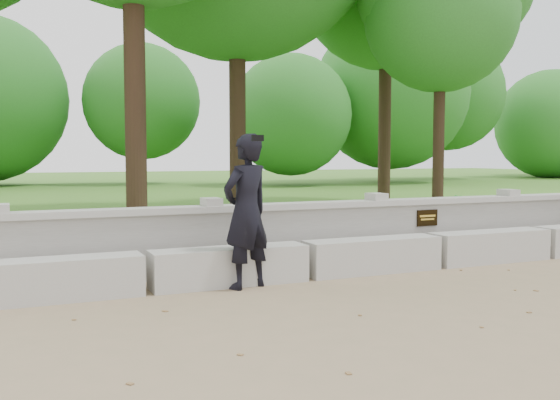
{
  "coord_description": "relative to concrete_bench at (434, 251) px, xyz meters",
  "views": [
    {
      "loc": [
        -5.43,
        -5.08,
        1.55
      ],
      "look_at": [
        -2.38,
        1.81,
        1.01
      ],
      "focal_mm": 40.0,
      "sensor_mm": 36.0,
      "label": 1
    }
  ],
  "objects": [
    {
      "name": "shrub_a",
      "position": [
        -1.32,
        1.68,
        0.34
      ],
      "size": [
        0.37,
        0.4,
        0.63
      ],
      "primitive_type": "imported",
      "rotation": [
        0.0,
        0.0,
        1.01
      ],
      "color": "#308E32",
      "rests_on": "lawn"
    },
    {
      "name": "parapet_wall",
      "position": [
        0.0,
        0.7,
        0.24
      ],
      "size": [
        12.5,
        0.35,
        0.9
      ],
      "color": "#A4A29B",
      "rests_on": "ground"
    },
    {
      "name": "shrub_b",
      "position": [
        1.86,
        1.74,
        0.32
      ],
      "size": [
        0.31,
        0.36,
        0.59
      ],
      "primitive_type": "imported",
      "rotation": [
        0.0,
        0.0,
        1.73
      ],
      "color": "#308E32",
      "rests_on": "lawn"
    },
    {
      "name": "man_main",
      "position": [
        -2.88,
        -0.24,
        0.67
      ],
      "size": [
        0.77,
        0.72,
        1.8
      ],
      "color": "black",
      "rests_on": "ground"
    },
    {
      "name": "tree_near_right",
      "position": [
        3.21,
        4.04,
        4.55
      ],
      "size": [
        3.28,
        3.28,
        6.18
      ],
      "color": "#382619",
      "rests_on": "lawn"
    },
    {
      "name": "lawn",
      "position": [
        -0.0,
        12.1,
        -0.1
      ],
      "size": [
        40.0,
        22.0,
        0.25
      ],
      "primitive_type": "cube",
      "color": "#35651B",
      "rests_on": "ground"
    },
    {
      "name": "concrete_bench",
      "position": [
        0.0,
        0.0,
        0.0
      ],
      "size": [
        11.9,
        0.45,
        0.45
      ],
      "color": "#AFACA5",
      "rests_on": "ground"
    },
    {
      "name": "ground",
      "position": [
        -0.0,
        -1.9,
        -0.22
      ],
      "size": [
        80.0,
        80.0,
        0.0
      ],
      "primitive_type": "plane",
      "color": "#8B7355",
      "rests_on": "ground"
    }
  ]
}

